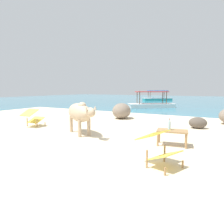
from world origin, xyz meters
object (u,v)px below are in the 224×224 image
Objects in this scene: cow at (80,113)px; boat_white at (151,104)px; deck_chair_far at (33,117)px; low_bench_table at (172,133)px; boat_teal at (157,98)px; bottle at (169,125)px; deck_chair_near at (158,146)px.

cow is 0.49× the size of boat_white.
deck_chair_far is 10.20m from boat_white.
low_bench_table is 20.66m from boat_teal.
bottle is (2.80, 0.13, -0.17)m from cow.
boat_white is (-3.89, 11.58, -0.13)m from deck_chair_near.
cow is 20.14m from boat_teal.
low_bench_table is 0.23× the size of boat_white.
cow reaches higher than low_bench_table.
boat_white reaches higher than deck_chair_far.
bottle is 20.65m from boat_teal.
deck_chair_near is at bearing -109.54° from deck_chair_far.
cow is 2.17× the size of low_bench_table.
deck_chair_far is at bearing -172.37° from deck_chair_near.
low_bench_table is 0.23× the size of boat_teal.
deck_chair_near reaches higher than low_bench_table.
low_bench_table is at bearing 74.03° from boat_white.
boat_white is (-3.74, 10.09, -0.27)m from bottle.
low_bench_table is 1.02× the size of deck_chair_far.
boat_teal is at bearing -113.00° from boat_white.
deck_chair_near is at bearing -97.04° from low_bench_table.
boat_white is at bearing -12.43° from deck_chair_far.
cow is 2.45m from deck_chair_far.
bottle is at bearing 70.00° from boat_teal.
boat_teal reaches higher than bottle.
deck_chair_near is at bearing -84.40° from bottle.
boat_white and boat_teal have the same top height.
boat_white reaches higher than cow.
boat_white is at bearing 126.44° from cow.
boat_teal is (-6.09, 19.73, -0.27)m from bottle.
bottle reaches higher than deck_chair_near.
deck_chair_near is 0.25× the size of boat_white.
bottle is at bearing 73.62° from boat_white.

